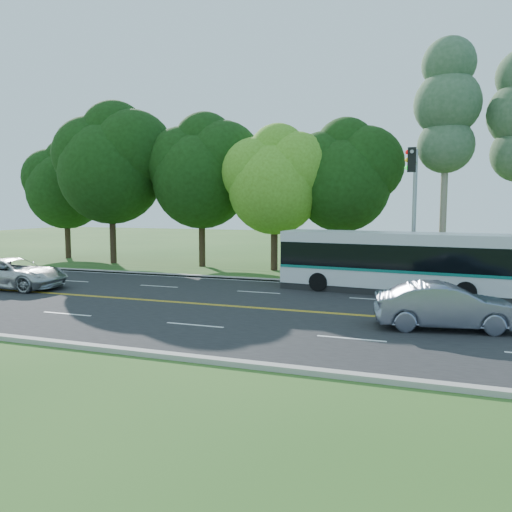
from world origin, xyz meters
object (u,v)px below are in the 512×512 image
(traffic_signal, at_px, (413,196))
(sedan, at_px, (446,306))
(transit_bus, at_px, (397,263))
(suv, at_px, (14,273))

(traffic_signal, bearing_deg, sedan, -78.26)
(transit_bus, bearing_deg, sedan, -67.18)
(suv, bearing_deg, traffic_signal, -80.05)
(suv, bearing_deg, transit_bus, -79.34)
(transit_bus, relative_size, sedan, 2.38)
(transit_bus, bearing_deg, suv, -159.16)
(transit_bus, xyz_separation_m, sedan, (2.03, -6.66, -0.66))
(traffic_signal, distance_m, sedan, 7.76)
(transit_bus, relative_size, suv, 2.07)
(sedan, bearing_deg, traffic_signal, 1.82)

